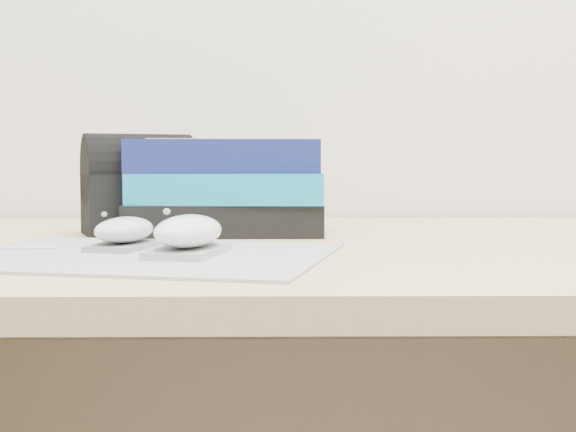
{
  "coord_description": "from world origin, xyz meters",
  "views": [
    {
      "loc": [
        -0.11,
        0.6,
        0.83
      ],
      "look_at": [
        -0.1,
        1.45,
        0.77
      ],
      "focal_mm": 50.0,
      "sensor_mm": 36.0,
      "label": 1
    }
  ],
  "objects_px": {
    "desk": "(363,411)",
    "book_stack": "(227,187)",
    "mouse_rear": "(125,233)",
    "mouse_front": "(188,235)",
    "pouch": "(138,186)"
  },
  "relations": [
    {
      "from": "mouse_front",
      "to": "pouch",
      "type": "relative_size",
      "value": 0.75
    },
    {
      "from": "pouch",
      "to": "desk",
      "type": "bearing_deg",
      "value": -6.7
    },
    {
      "from": "mouse_rear",
      "to": "pouch",
      "type": "height_order",
      "value": "pouch"
    },
    {
      "from": "desk",
      "to": "mouse_rear",
      "type": "distance_m",
      "value": 0.42
    },
    {
      "from": "pouch",
      "to": "mouse_rear",
      "type": "bearing_deg",
      "value": -84.3
    },
    {
      "from": "mouse_rear",
      "to": "book_stack",
      "type": "bearing_deg",
      "value": 67.42
    },
    {
      "from": "mouse_rear",
      "to": "mouse_front",
      "type": "xyz_separation_m",
      "value": [
        0.08,
        -0.06,
        0.0
      ]
    },
    {
      "from": "book_stack",
      "to": "desk",
      "type": "bearing_deg",
      "value": -19.16
    },
    {
      "from": "mouse_front",
      "to": "pouch",
      "type": "height_order",
      "value": "pouch"
    },
    {
      "from": "desk",
      "to": "pouch",
      "type": "relative_size",
      "value": 9.6
    },
    {
      "from": "book_stack",
      "to": "pouch",
      "type": "bearing_deg",
      "value": -166.49
    },
    {
      "from": "mouse_rear",
      "to": "pouch",
      "type": "relative_size",
      "value": 0.64
    },
    {
      "from": "mouse_rear",
      "to": "pouch",
      "type": "xyz_separation_m",
      "value": [
        -0.02,
        0.21,
        0.04
      ]
    },
    {
      "from": "desk",
      "to": "book_stack",
      "type": "bearing_deg",
      "value": 160.84
    },
    {
      "from": "pouch",
      "to": "mouse_front",
      "type": "bearing_deg",
      "value": -69.86
    }
  ]
}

